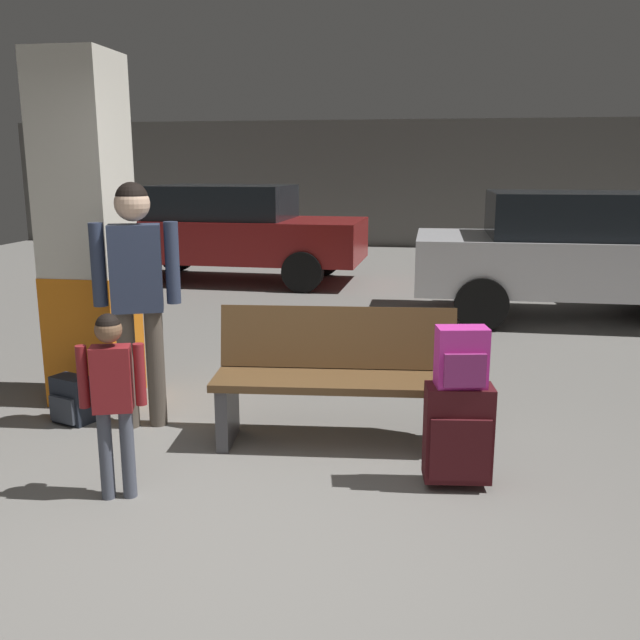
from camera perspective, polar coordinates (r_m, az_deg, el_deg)
ground_plane at (r=7.25m, az=1.94°, el=-2.26°), size 18.00×18.00×0.10m
garage_back_wall at (r=15.84m, az=6.11°, el=11.10°), size 18.00×0.12×2.80m
structural_pillar at (r=5.58m, az=-18.68°, el=6.72°), size 0.57×0.57×2.63m
bench at (r=4.59m, az=1.33°, el=-4.79°), size 1.64×0.66×0.89m
suitcase at (r=4.07m, az=11.34°, el=-9.20°), size 0.40×0.27×0.60m
backpack_bright at (r=3.92m, az=11.63°, el=-3.08°), size 0.30×0.23×0.34m
child at (r=3.91m, az=-16.81°, el=-5.29°), size 0.34×0.20×1.05m
adult at (r=4.87m, az=-14.92°, el=3.26°), size 0.55×0.31×1.71m
backpack_dark_floor at (r=5.30m, az=-19.85°, el=-6.25°), size 0.32×0.27×0.34m
parked_car_far at (r=11.12m, az=-7.38°, el=7.35°), size 4.15×1.90×1.51m
parked_car_near at (r=8.83m, az=21.24°, el=5.24°), size 4.10×1.80×1.51m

